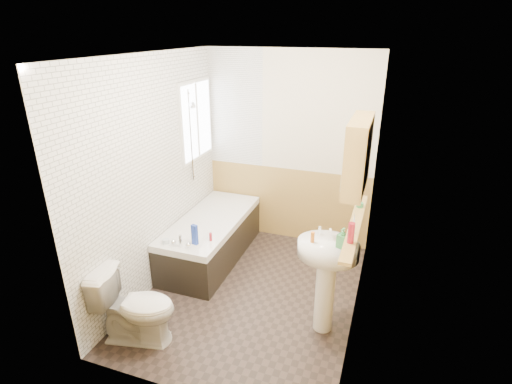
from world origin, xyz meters
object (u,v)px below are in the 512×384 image
at_px(bathtub, 211,237).
at_px(sink, 327,268).
at_px(medicine_cabinet, 358,155).
at_px(toilet, 136,307).
at_px(pine_shelf, 355,225).

distance_m(bathtub, sink, 1.81).
bearing_deg(medicine_cabinet, sink, -173.50).
relative_size(toilet, pine_shelf, 0.54).
relative_size(bathtub, sink, 1.55).
bearing_deg(sink, pine_shelf, 44.15).
height_order(pine_shelf, medicine_cabinet, medicine_cabinet).
relative_size(pine_shelf, medicine_cabinet, 2.07).
bearing_deg(toilet, bathtub, -13.06).
xyz_separation_m(sink, pine_shelf, (0.20, 0.14, 0.41)).
height_order(sink, medicine_cabinet, medicine_cabinet).
xyz_separation_m(toilet, medicine_cabinet, (1.77, 0.74, 1.41)).
bearing_deg(sink, medicine_cabinet, 14.72).
bearing_deg(toilet, sink, -77.76).
height_order(bathtub, toilet, toilet).
relative_size(toilet, sink, 0.69).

